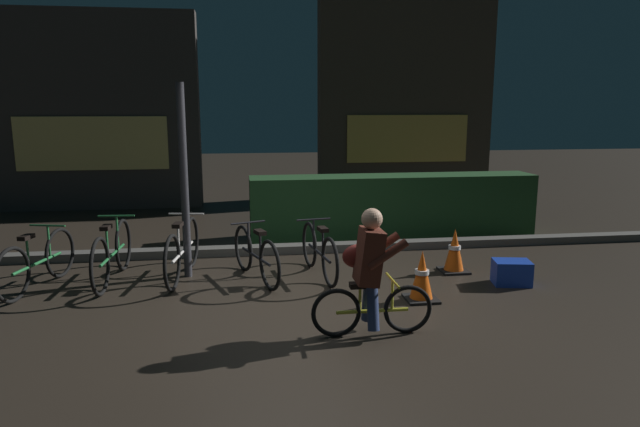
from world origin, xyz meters
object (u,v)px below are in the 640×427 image
object	(u,v)px
parked_bike_center_right	(256,255)
parked_bike_leftmost	(38,262)
parked_bike_right_mid	(319,252)
parked_bike_center_left	(183,251)
cyclist	(370,272)
parked_bike_left_mid	(112,254)
traffic_cone_near	(422,276)
traffic_cone_far	(454,251)
street_post	(184,182)
blue_crate	(512,272)

from	to	relation	value
parked_bike_center_right	parked_bike_leftmost	bearing A→B (deg)	70.25
parked_bike_leftmost	parked_bike_right_mid	xyz separation A→B (m)	(3.42, 0.03, -0.01)
parked_bike_center_left	cyclist	size ratio (longest dim) A/B	1.38
parked_bike_left_mid	traffic_cone_near	size ratio (longest dim) A/B	2.99
parked_bike_leftmost	parked_bike_right_mid	bearing A→B (deg)	-75.36
parked_bike_left_mid	traffic_cone_far	xyz separation A→B (m)	(4.39, -0.20, -0.08)
traffic_cone_far	parked_bike_center_left	bearing A→B (deg)	176.25
parked_bike_left_mid	parked_bike_center_left	distance (m)	0.85
street_post	blue_crate	xyz separation A→B (m)	(3.99, -0.90, -1.08)
street_post	parked_bike_leftmost	size ratio (longest dim) A/B	1.57
blue_crate	street_post	bearing A→B (deg)	167.30
street_post	traffic_cone_far	world-z (taller)	street_post
street_post	parked_bike_leftmost	bearing A→B (deg)	-171.30
traffic_cone_far	parked_bike_right_mid	bearing A→B (deg)	178.44
traffic_cone_far	blue_crate	size ratio (longest dim) A/B	1.32
parked_bike_center_left	blue_crate	bearing A→B (deg)	-93.62
parked_bike_leftmost	parked_bike_center_right	bearing A→B (deg)	-76.10
parked_bike_center_right	cyclist	xyz separation A→B (m)	(1.03, -1.88, 0.30)
parked_bike_leftmost	traffic_cone_near	size ratio (longest dim) A/B	2.69
street_post	traffic_cone_far	bearing A→B (deg)	-4.75
parked_bike_center_left	parked_bike_right_mid	bearing A→B (deg)	-87.88
parked_bike_left_mid	traffic_cone_far	size ratio (longest dim) A/B	2.97
traffic_cone_far	blue_crate	distance (m)	0.80
street_post	parked_bike_center_right	xyz separation A→B (m)	(0.87, -0.28, -0.91)
parked_bike_leftmost	parked_bike_left_mid	distance (m)	0.85
parked_bike_center_left	street_post	bearing A→B (deg)	-34.89
parked_bike_leftmost	traffic_cone_far	world-z (taller)	parked_bike_leftmost
parked_bike_left_mid	cyclist	distance (m)	3.49
traffic_cone_near	cyclist	size ratio (longest dim) A/B	0.47
parked_bike_center_right	traffic_cone_far	world-z (taller)	parked_bike_center_right
street_post	traffic_cone_far	distance (m)	3.62
traffic_cone_near	parked_bike_left_mid	bearing A→B (deg)	161.53
parked_bike_left_mid	parked_bike_center_right	bearing A→B (deg)	-92.68
blue_crate	cyclist	size ratio (longest dim) A/B	0.35
street_post	parked_bike_center_left	xyz separation A→B (m)	(-0.05, -0.06, -0.87)
street_post	parked_bike_left_mid	distance (m)	1.26
parked_bike_left_mid	parked_bike_leftmost	bearing A→B (deg)	105.10
parked_bike_center_left	traffic_cone_near	xyz separation A→B (m)	(2.76, -1.24, -0.08)
traffic_cone_near	parked_bike_center_left	bearing A→B (deg)	155.76
parked_bike_left_mid	traffic_cone_near	distance (m)	3.81
parked_bike_leftmost	parked_bike_center_right	size ratio (longest dim) A/B	1.07
parked_bike_right_mid	traffic_cone_far	world-z (taller)	parked_bike_right_mid
parked_bike_center_right	cyclist	world-z (taller)	cyclist
parked_bike_center_left	parked_bike_left_mid	bearing A→B (deg)	100.54
traffic_cone_far	cyclist	bearing A→B (deg)	-130.37
parked_bike_right_mid	parked_bike_left_mid	bearing A→B (deg)	78.11
parked_bike_center_left	parked_bike_right_mid	size ratio (longest dim) A/B	1.11
parked_bike_center_right	traffic_cone_far	size ratio (longest dim) A/B	2.51
parked_bike_leftmost	parked_bike_right_mid	size ratio (longest dim) A/B	1.01
parked_bike_left_mid	parked_bike_right_mid	xyz separation A→B (m)	(2.59, -0.15, -0.03)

